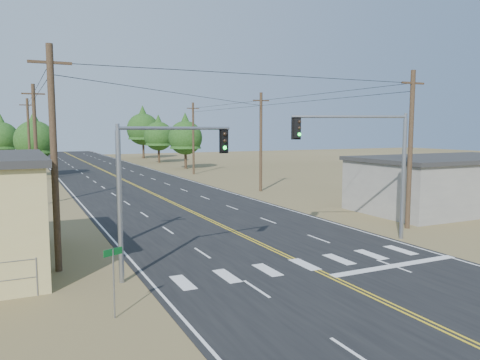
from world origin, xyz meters
TOP-DOWN VIEW (x-y plane):
  - ground at (0.00, 0.00)m, footprint 220.00×220.00m
  - road at (0.00, 30.00)m, footprint 15.00×200.00m
  - building_right at (19.00, 16.00)m, footprint 15.00×8.00m
  - utility_pole_left_near at (-10.50, 12.00)m, footprint 1.80×0.30m
  - utility_pole_left_mid at (-10.50, 32.00)m, footprint 1.80×0.30m
  - utility_pole_left_far at (-10.50, 52.00)m, footprint 1.80×0.30m
  - utility_pole_right_near at (10.50, 12.00)m, footprint 1.80×0.30m
  - utility_pole_right_mid at (10.50, 32.00)m, footprint 1.80×0.30m
  - utility_pole_right_far at (10.50, 52.00)m, footprint 1.80×0.30m
  - signal_mast_left at (-6.71, 9.45)m, footprint 5.46×1.19m
  - signal_mast_right at (6.24, 10.77)m, footprint 6.09×2.81m
  - street_sign at (-9.25, 5.53)m, footprint 0.67×0.31m
  - tree_left_near at (-9.66, 58.19)m, footprint 5.27×5.27m
  - tree_left_mid at (-14.00, 74.48)m, footprint 5.28×5.28m
  - tree_left_far at (-9.00, 88.10)m, footprint 3.58×3.58m
  - tree_right_near at (12.50, 61.19)m, footprint 5.39×5.39m
  - tree_right_mid at (12.35, 76.17)m, footprint 5.45×5.45m
  - tree_right_far at (12.96, 90.42)m, footprint 6.85×6.85m

SIDE VIEW (x-z plane):
  - ground at x=0.00m, z-range 0.00..0.00m
  - road at x=0.00m, z-range 0.00..0.02m
  - street_sign at x=-9.25m, z-range 0.41..2.82m
  - building_right at x=19.00m, z-range 0.00..4.00m
  - tree_left_far at x=-9.00m, z-range 0.66..6.62m
  - signal_mast_left at x=-6.71m, z-range 1.17..7.74m
  - signal_mast_right at x=6.24m, z-range 1.32..8.58m
  - utility_pole_left_near at x=-10.50m, z-range 0.12..10.12m
  - utility_pole_left_mid at x=-10.50m, z-range 0.12..10.12m
  - utility_pole_left_far at x=-10.50m, z-range 0.12..10.12m
  - utility_pole_right_near at x=10.50m, z-range 0.12..10.12m
  - utility_pole_right_mid at x=10.50m, z-range 0.12..10.12m
  - utility_pole_right_far at x=10.50m, z-range 0.12..10.12m
  - tree_left_near at x=-9.66m, z-range 0.98..9.77m
  - tree_left_mid at x=-14.00m, z-range 0.98..9.79m
  - tree_right_near at x=12.50m, z-range 1.00..9.99m
  - tree_right_mid at x=12.35m, z-range 1.01..10.09m
  - tree_right_far at x=12.96m, z-range 1.28..12.69m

